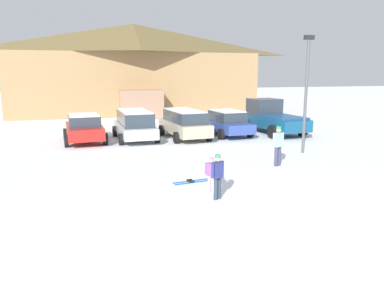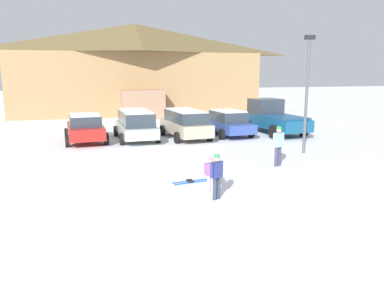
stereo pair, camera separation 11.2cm
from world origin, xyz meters
TOP-DOWN VIEW (x-y plane):
  - ground at (0.00, 0.00)m, footprint 160.00×160.00m
  - ski_lodge at (0.25, 28.51)m, footprint 22.91×10.90m
  - parked_red_sedan at (-4.84, 13.54)m, footprint 2.37×4.14m
  - parked_silver_wagon at (-2.02, 13.49)m, footprint 2.26×4.80m
  - parked_beige_suv at (0.86, 13.10)m, footprint 2.41×4.72m
  - parked_blue_hatchback at (3.65, 13.44)m, footprint 2.41×4.57m
  - pickup_truck at (6.77, 13.48)m, footprint 2.68×5.56m
  - skier_adult_in_blue_parka at (2.76, 5.54)m, footprint 0.59×0.35m
  - skier_child_in_purple_jacket at (-1.09, 3.02)m, footprint 0.36×0.30m
  - skier_teen_in_navy_coat at (-1.14, 2.35)m, footprint 0.48×0.33m
  - pair_of_skis at (-1.37, 4.32)m, footprint 1.41×0.46m
  - lamp_post at (5.24, 7.47)m, footprint 0.44×0.24m

SIDE VIEW (x-z plane):
  - ground at x=0.00m, z-range 0.00..0.00m
  - pair_of_skis at x=-1.37m, z-range -0.02..0.06m
  - skier_child_in_purple_jacket at x=-1.09m, z-range 0.08..1.24m
  - skier_teen_in_navy_coat at x=-1.14m, z-range 0.09..1.50m
  - parked_blue_hatchback at x=3.65m, z-range 0.01..1.58m
  - parked_red_sedan at x=-4.84m, z-range 0.02..1.60m
  - parked_beige_suv at x=0.86m, z-range 0.07..1.76m
  - parked_silver_wagon at x=-2.02m, z-range 0.07..1.77m
  - skier_adult_in_blue_parka at x=2.76m, z-range 0.11..1.78m
  - pickup_truck at x=6.77m, z-range -0.08..2.07m
  - lamp_post at x=5.24m, z-range 0.35..5.88m
  - ski_lodge at x=0.25m, z-range 0.06..8.39m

